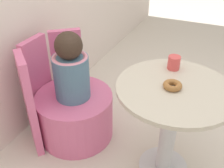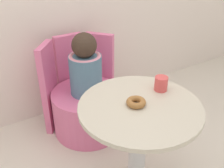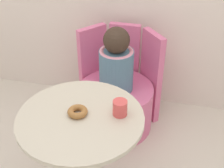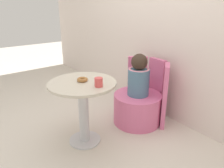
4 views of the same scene
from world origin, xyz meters
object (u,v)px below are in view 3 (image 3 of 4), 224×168
(tub_chair, at_px, (116,107))
(donut, at_px, (78,112))
(round_table, at_px, (82,142))
(child_figure, at_px, (116,62))
(cup, at_px, (120,108))

(tub_chair, bearing_deg, donut, -94.09)
(round_table, bearing_deg, tub_chair, 87.38)
(child_figure, relative_size, cup, 5.86)
(round_table, bearing_deg, cup, 18.02)
(tub_chair, height_order, cup, cup)
(round_table, distance_m, tub_chair, 0.78)
(child_figure, bearing_deg, donut, -94.09)
(donut, bearing_deg, cup, 13.19)
(tub_chair, bearing_deg, round_table, -92.62)
(round_table, relative_size, cup, 7.97)
(tub_chair, distance_m, child_figure, 0.41)
(child_figure, xyz_separation_m, donut, (-0.05, -0.71, 0.10))
(tub_chair, xyz_separation_m, donut, (-0.05, -0.71, 0.50))
(round_table, xyz_separation_m, cup, (0.20, 0.06, 0.23))
(round_table, height_order, tub_chair, round_table)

